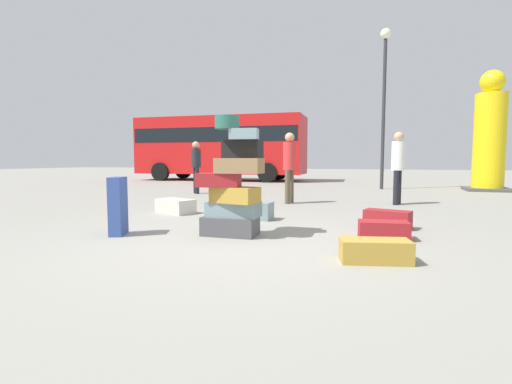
% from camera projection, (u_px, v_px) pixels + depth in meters
% --- Properties ---
extents(ground_plane, '(80.00, 80.00, 0.00)m').
position_uv_depth(ground_plane, '(235.00, 241.00, 4.77)').
color(ground_plane, gray).
extents(suitcase_tower, '(0.90, 0.64, 1.61)m').
position_uv_depth(suitcase_tower, '(233.00, 188.00, 5.06)').
color(suitcase_tower, '#4C4C51').
rests_on(suitcase_tower, ground).
extents(suitcase_maroon_white_trunk, '(0.72, 0.47, 0.27)m').
position_uv_depth(suitcase_maroon_white_trunk, '(387.00, 219.00, 5.69)').
color(suitcase_maroon_white_trunk, maroon).
rests_on(suitcase_maroon_white_trunk, ground).
extents(suitcase_tan_foreground_far, '(0.74, 0.47, 0.23)m').
position_uv_depth(suitcase_tan_foreground_far, '(375.00, 251.00, 3.78)').
color(suitcase_tan_foreground_far, '#B28C33').
rests_on(suitcase_tan_foreground_far, ground).
extents(suitcase_slate_left_side, '(0.68, 0.37, 0.30)m').
position_uv_depth(suitcase_slate_left_side, '(253.00, 211.00, 6.53)').
color(suitcase_slate_left_side, gray).
rests_on(suitcase_slate_left_side, ground).
extents(suitcase_maroon_behind_tower, '(0.66, 0.43, 0.24)m').
position_uv_depth(suitcase_maroon_behind_tower, '(383.00, 230.00, 4.88)').
color(suitcase_maroon_behind_tower, maroon).
rests_on(suitcase_maroon_behind_tower, ground).
extents(suitcase_cream_right_side, '(0.87, 0.67, 0.27)m').
position_uv_depth(suitcase_cream_right_side, '(175.00, 206.00, 7.30)').
color(suitcase_cream_right_side, beige).
rests_on(suitcase_cream_right_side, ground).
extents(suitcase_navy_upright_blue, '(0.28, 0.39, 0.79)m').
position_uv_depth(suitcase_navy_upright_blue, '(118.00, 206.00, 5.13)').
color(suitcase_navy_upright_blue, '#334F99').
rests_on(suitcase_navy_upright_blue, ground).
extents(person_bearded_onlooker, '(0.30, 0.33, 1.67)m').
position_uv_depth(person_bearded_onlooker, '(398.00, 162.00, 8.63)').
color(person_bearded_onlooker, black).
rests_on(person_bearded_onlooker, ground).
extents(person_tourist_with_camera, '(0.30, 0.34, 1.66)m').
position_uv_depth(person_tourist_with_camera, '(290.00, 162.00, 8.86)').
color(person_tourist_with_camera, brown).
rests_on(person_tourist_with_camera, ground).
extents(person_passerby_in_red, '(0.30, 0.30, 1.59)m').
position_uv_depth(person_passerby_in_red, '(196.00, 163.00, 11.50)').
color(person_passerby_in_red, black).
rests_on(person_passerby_in_red, ground).
extents(yellow_dummy_statue, '(1.35, 1.35, 3.96)m').
position_uv_depth(yellow_dummy_statue, '(490.00, 138.00, 12.49)').
color(yellow_dummy_statue, yellow).
rests_on(yellow_dummy_statue, ground).
extents(parked_bus, '(8.58, 3.13, 3.15)m').
position_uv_depth(parked_bus, '(221.00, 144.00, 19.11)').
color(parked_bus, red).
rests_on(parked_bus, ground).
extents(lamp_post, '(0.36, 0.36, 5.53)m').
position_uv_depth(lamp_post, '(384.00, 84.00, 13.07)').
color(lamp_post, '#333338').
rests_on(lamp_post, ground).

